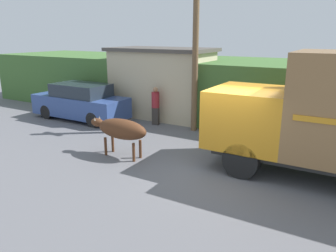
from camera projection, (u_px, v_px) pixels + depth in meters
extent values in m
plane|color=slate|center=(220.00, 171.00, 9.62)|extent=(60.00, 60.00, 0.00)
cube|color=#426B33|center=(275.00, 93.00, 14.62)|extent=(32.00, 5.34, 2.72)
cube|color=#C6B793|center=(162.00, 84.00, 15.78)|extent=(4.67, 2.40, 3.11)
cube|color=#4C4742|center=(161.00, 49.00, 15.34)|extent=(4.97, 2.70, 0.16)
cube|color=orange|center=(250.00, 117.00, 9.74)|extent=(2.24, 2.35, 1.67)
cube|color=#232D38|center=(215.00, 103.00, 10.21)|extent=(0.04, 2.00, 0.58)
cylinder|color=black|center=(242.00, 159.00, 9.20)|extent=(1.02, 0.52, 1.02)
ellipsoid|color=#512D19|center=(122.00, 129.00, 10.56)|extent=(1.85, 0.66, 0.66)
ellipsoid|color=#512D19|center=(97.00, 122.00, 11.04)|extent=(0.49, 0.29, 0.29)
cone|color=#B7AD93|center=(95.00, 119.00, 10.91)|extent=(0.06, 0.06, 0.11)
cone|color=#B7AD93|center=(99.00, 118.00, 11.10)|extent=(0.06, 0.06, 0.11)
cylinder|color=#512D19|center=(106.00, 146.00, 10.86)|extent=(0.09, 0.09, 0.61)
cylinder|color=#512D19|center=(113.00, 143.00, 11.16)|extent=(0.09, 0.09, 0.61)
cylinder|color=#512D19|center=(134.00, 152.00, 10.30)|extent=(0.09, 0.09, 0.61)
cylinder|color=#512D19|center=(140.00, 149.00, 10.61)|extent=(0.09, 0.09, 0.61)
cube|color=#334C8C|center=(80.00, 106.00, 15.38)|extent=(4.71, 1.73, 0.93)
cube|color=#232D38|center=(81.00, 90.00, 15.11)|extent=(2.59, 1.59, 0.58)
cylinder|color=black|center=(47.00, 112.00, 15.57)|extent=(0.66, 0.28, 0.66)
cylinder|color=black|center=(94.00, 119.00, 14.15)|extent=(0.66, 0.28, 0.66)
cube|color=#38332D|center=(156.00, 116.00, 14.50)|extent=(0.31, 0.22, 0.78)
cylinder|color=maroon|center=(155.00, 100.00, 14.30)|extent=(0.38, 0.38, 0.68)
sphere|color=#A87A56|center=(155.00, 90.00, 14.18)|extent=(0.22, 0.22, 0.22)
cylinder|color=brown|center=(195.00, 49.00, 12.85)|extent=(0.24, 0.24, 6.63)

